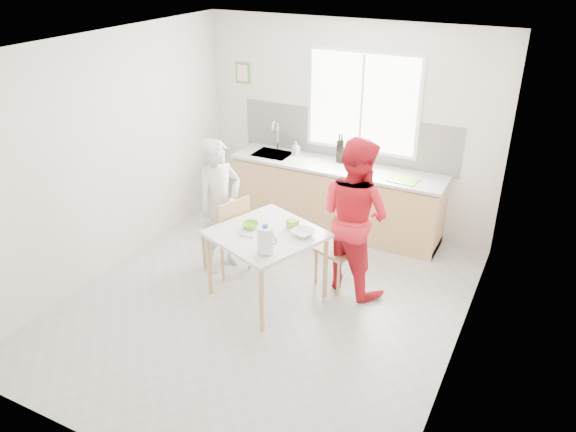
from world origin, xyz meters
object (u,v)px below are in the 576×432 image
Objects in this scene: person_red at (355,216)px; milk_jug at (266,239)px; dining_table at (266,239)px; chair_far at (343,244)px; wine_bottle_b at (339,151)px; wine_bottle_a at (341,151)px; chair_left at (229,232)px; person_white at (220,206)px; bowl_white at (303,233)px; bowl_green at (251,225)px.

person_red is 1.13m from milk_jug.
chair_far reaches higher than dining_table.
dining_table is 4.37× the size of wine_bottle_b.
wine_bottle_a is at bearing 134.67° from chair_far.
dining_table is 0.49m from milk_jug.
chair_left is at bearing 35.62° from person_red.
chair_far is (1.25, 0.40, -0.04)m from chair_left.
dining_table is 4.09× the size of wine_bottle_a.
person_white is 1.16m from bowl_white.
person_red is at bearing 125.62° from chair_left.
chair_far is at bearing 45.91° from dining_table.
chair_left is at bearing -110.71° from wine_bottle_b.
wine_bottle_b is (-0.74, 1.34, 0.19)m from person_red.
chair_left is at bearing -141.52° from chair_far.
wine_bottle_b reaches higher than chair_far.
milk_jug is (-0.41, -1.01, 0.45)m from chair_far.
bowl_white is at bearing -78.79° from wine_bottle_b.
person_red is at bearing 31.28° from bowl_green.
chair_left is 1.47m from person_red.
bowl_white is (1.00, -0.11, 0.28)m from chair_left.
bowl_green is (-0.96, -0.58, -0.07)m from person_red.
chair_left is 0.54× the size of person_red.
person_white is at bearing 166.42° from milk_jug.
bowl_white is 0.73× the size of wine_bottle_a.
wine_bottle_a reaches higher than milk_jug.
person_white is at bearing 154.56° from bowl_green.
person_white is at bearing -115.45° from wine_bottle_b.
chair_far is at bearing -55.27° from person_white.
wine_bottle_b is at bearing 135.91° from chair_far.
chair_far is at bearing -64.98° from wine_bottle_b.
milk_jug is at bearing 81.70° from person_red.
person_red reaches higher than bowl_green.
chair_left is at bearing 164.46° from milk_jug.
bowl_white is 1.84m from wine_bottle_a.
chair_left is 3.00× the size of wine_bottle_a.
chair_left is 3.32× the size of milk_jug.
bowl_white is 0.54m from milk_jug.
chair_left is 1.31m from chair_far.
wine_bottle_b is (-0.19, 2.32, 0.13)m from milk_jug.
chair_far is at bearing 36.71° from bowl_green.
chair_far is at bearing -66.22° from wine_bottle_a.
wine_bottle_b reaches higher than dining_table.
bowl_white is at bearing -80.02° from wine_bottle_a.
person_red is at bearing -57.61° from person_white.
chair_left is 3.20× the size of wine_bottle_b.
wine_bottle_b is (0.21, 1.92, 0.26)m from bowl_green.
person_red is 5.87× the size of wine_bottle_b.
wine_bottle_a reaches higher than chair_far.
person_red is 1.12m from bowl_green.
wine_bottle_a is at bearing 82.22° from bowl_green.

